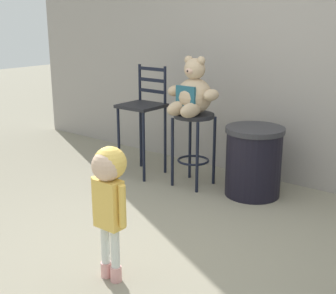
% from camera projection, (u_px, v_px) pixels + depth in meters
% --- Properties ---
extents(ground_plane, '(24.00, 24.00, 0.00)m').
position_uv_depth(ground_plane, '(159.00, 251.00, 3.56)').
color(ground_plane, gray).
extents(bar_stool_with_teddy, '(0.42, 0.42, 0.78)m').
position_uv_depth(bar_stool_with_teddy, '(194.00, 134.00, 4.80)').
color(bar_stool_with_teddy, black).
rests_on(bar_stool_with_teddy, ground_plane).
extents(teddy_bear, '(0.57, 0.51, 0.59)m').
position_uv_depth(teddy_bear, '(193.00, 94.00, 4.66)').
color(teddy_bear, tan).
rests_on(teddy_bear, bar_stool_with_teddy).
extents(child_walking, '(0.30, 0.24, 0.94)m').
position_uv_depth(child_walking, '(109.00, 185.00, 3.00)').
color(child_walking, '#E09C99').
rests_on(child_walking, ground_plane).
extents(trash_bin, '(0.58, 0.58, 0.70)m').
position_uv_depth(trash_bin, '(253.00, 161.00, 4.59)').
color(trash_bin, black).
rests_on(trash_bin, ground_plane).
extents(bar_chair_empty, '(0.44, 0.44, 1.22)m').
position_uv_depth(bar_chair_empty, '(143.00, 112.00, 5.13)').
color(bar_chair_empty, black).
rests_on(bar_chair_empty, ground_plane).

